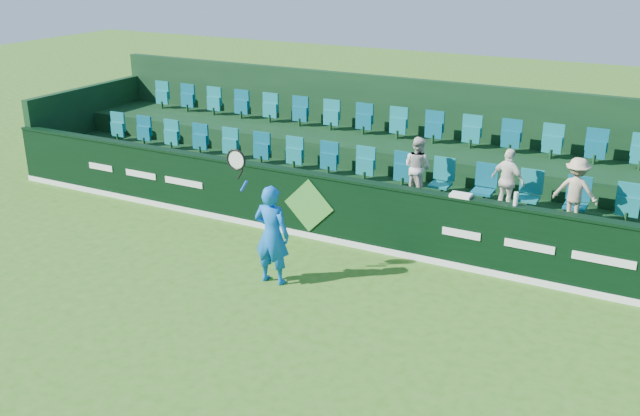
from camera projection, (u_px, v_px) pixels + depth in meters
The scene contains 13 objects.
ground at pixel (189, 324), 11.07m from camera, with size 60.00×60.00×0.00m, color #306317.
sponsor_hoarding at pixel (312, 205), 14.15m from camera, with size 16.00×0.25×1.35m.
stand_tier_front at pixel (336, 201), 15.16m from camera, with size 16.00×2.00×0.80m, color black.
stand_tier_back at pixel (373, 167), 16.64m from camera, with size 16.00×1.80×1.30m, color black.
stand_rear at pixel (381, 139), 16.81m from camera, with size 16.00×4.10×2.60m.
seat_row_front at pixel (345, 165), 15.24m from camera, with size 13.50×0.50×0.60m, color #116E73.
seat_row_back at pixel (379, 125), 16.56m from camera, with size 13.50×0.50×0.60m, color #116E73.
tennis_player at pixel (271, 234), 12.15m from camera, with size 1.20×0.46×2.42m.
spectator_left at pixel (417, 167), 14.04m from camera, with size 0.60×0.47×1.23m, color beige.
spectator_middle at pixel (508, 181), 13.25m from camera, with size 0.72×0.30×1.22m, color white.
spectator_right at pixel (576, 191), 12.72m from camera, with size 0.79×0.45×1.22m, color tan.
towel at pixel (461, 195), 12.58m from camera, with size 0.36×0.24×0.05m, color white.
drinks_bottle at pixel (516, 199), 12.13m from camera, with size 0.08×0.08×0.24m, color silver.
Camera 1 is at (6.38, -7.65, 5.55)m, focal length 40.00 mm.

